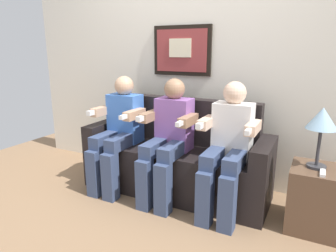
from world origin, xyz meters
The scene contains 9 objects.
ground_plane centered at (0.00, 0.00, 0.00)m, with size 5.43×5.43×0.00m, color #8C6B4C.
back_wall_assembly centered at (0.00, 0.76, 1.30)m, with size 4.18×0.10×2.60m.
couch centered at (0.00, 0.33, 0.31)m, with size 1.78×0.58×0.90m.
person_on_left centered at (-0.55, 0.16, 0.61)m, with size 0.46×0.56×1.11m.
person_in_middle centered at (0.00, 0.16, 0.61)m, with size 0.46×0.56×1.11m.
person_on_right centered at (0.55, 0.16, 0.61)m, with size 0.46×0.56×1.11m.
side_table_right centered at (1.24, 0.22, 0.25)m, with size 0.40×0.40×0.50m.
table_lamp centered at (1.21, 0.23, 0.86)m, with size 0.22×0.22×0.46m.
spare_remote_on_table centered at (1.26, 0.11, 0.51)m, with size 0.04×0.13×0.02m, color white.
Camera 1 is at (1.17, -2.15, 1.36)m, focal length 32.04 mm.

